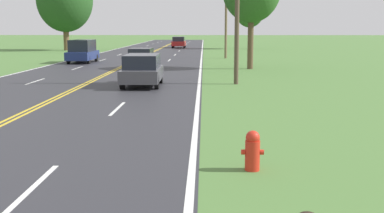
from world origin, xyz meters
The scene contains 8 objects.
fire_hydrant centered at (7.34, 8.83, 0.43)m, with size 0.47×0.31×0.85m.
utility_pole_far centered at (8.45, 46.66, 4.17)m, with size 1.80×0.24×8.04m.
tree_mid_treeline centered at (12.74, 68.18, 5.34)m, with size 4.10×4.10×7.72m.
tree_right_cluster centered at (-12.00, 63.03, 6.58)m, with size 7.31×7.31×10.81m.
car_dark_grey_van_approaching centered at (3.15, 23.59, 0.87)m, with size 1.96×4.31×1.63m.
car_champagne_sedan_mid_near centered at (1.70, 34.19, 0.77)m, with size 1.84×4.24×1.49m.
car_dark_blue_van_mid_far centered at (-4.12, 40.22, 1.01)m, with size 1.92×4.72×1.96m.
car_red_suv_receding centered at (2.54, 71.52, 0.89)m, with size 1.99×4.42×1.66m.
Camera 1 is at (6.31, -1.01, 2.97)m, focal length 45.00 mm.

